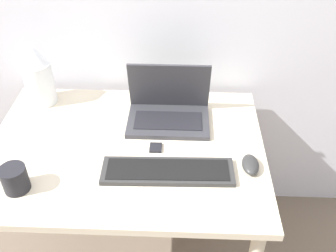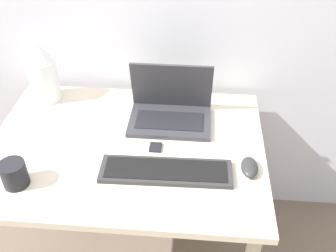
# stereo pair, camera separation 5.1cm
# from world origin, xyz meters

# --- Properties ---
(desk) EXTENTS (1.08, 0.79, 0.74)m
(desk) POSITION_xyz_m (0.00, 0.40, 0.65)
(desk) COLOR beige
(desk) RESTS_ON ground_plane
(laptop) EXTENTS (0.34, 0.23, 0.24)m
(laptop) POSITION_xyz_m (0.16, 0.58, 0.79)
(laptop) COLOR #333338
(laptop) RESTS_ON desk
(keyboard) EXTENTS (0.48, 0.14, 0.02)m
(keyboard) POSITION_xyz_m (0.17, 0.25, 0.75)
(keyboard) COLOR #2D2D2D
(keyboard) RESTS_ON desk
(mouse) EXTENTS (0.06, 0.11, 0.04)m
(mouse) POSITION_xyz_m (0.47, 0.29, 0.76)
(mouse) COLOR #2D2D2D
(mouse) RESTS_ON desk
(vase) EXTENTS (0.13, 0.13, 0.27)m
(vase) POSITION_xyz_m (-0.41, 0.69, 0.88)
(vase) COLOR white
(vase) RESTS_ON desk
(mp3_player) EXTENTS (0.05, 0.05, 0.01)m
(mp3_player) POSITION_xyz_m (0.12, 0.39, 0.75)
(mp3_player) COLOR black
(mp3_player) RESTS_ON desk
(mug) EXTENTS (0.09, 0.09, 0.09)m
(mug) POSITION_xyz_m (-0.34, 0.16, 0.79)
(mug) COLOR black
(mug) RESTS_ON desk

